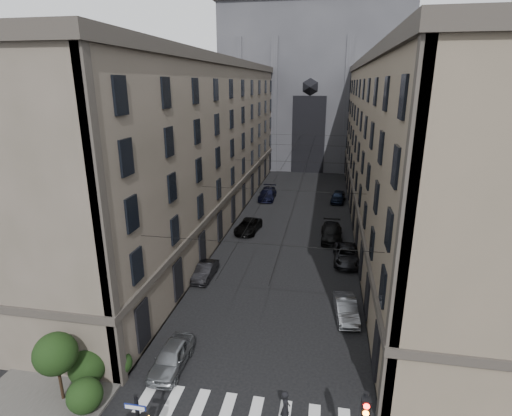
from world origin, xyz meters
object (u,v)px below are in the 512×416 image
Objects in this scene: car_right_midfar at (332,233)px; car_left_midnear at (205,271)px; car_right_far at (338,197)px; pedestrian at (285,408)px; car_left_near at (172,357)px; car_left_midfar at (248,226)px; car_right_midnear at (347,255)px; car_left_far at (267,194)px; gothic_tower at (313,75)px; car_right_near at (346,309)px.

car_left_midnear is at bearing -134.81° from car_right_midfar.
car_right_far is 40.16m from pedestrian.
car_left_near is 24.15m from car_right_midfar.
car_left_near is 0.94× the size of car_right_far.
car_right_midfar is (9.32, -0.77, 0.11)m from car_left_midfar.
car_left_midnear is 0.74× the size of car_right_midnear.
car_left_far is at bearing 90.43° from car_left_near.
gothic_tower reaches higher than car_right_far.
car_left_near is at bearing -151.07° from car_right_near.
car_left_midfar reaches higher than car_left_midnear.
gothic_tower is 10.45× the size of car_left_far.
car_right_midnear is (0.40, 9.58, 0.05)m from car_right_near.
car_right_far is (11.68, 25.73, 0.13)m from car_left_midnear.
pedestrian reaches higher than car_right_midnear.
car_right_midfar is (10.77, 10.95, 0.15)m from car_left_midnear.
car_left_near reaches higher than car_right_near.
car_right_midfar is at bearing 67.92° from car_left_near.
gothic_tower is at bearing 85.37° from car_left_midnear.
car_right_far reaches higher than car_left_midnear.
car_right_midnear reaches higher than car_left_midfar.
car_left_midfar is at bearing 149.67° from car_right_midnear.
car_right_far is at bearing 0.89° from car_left_far.
car_left_midnear is 28.26m from car_right_far.
car_left_midnear is 0.71× the size of car_left_far.
gothic_tower is 11.77× the size of car_left_midfar.
car_right_midnear is at bearing -62.79° from car_left_far.
car_left_far reaches higher than car_right_far.
car_left_midfar is (-4.75, -43.91, -17.11)m from gothic_tower.
gothic_tower is 53.24m from car_right_midnear.
car_left_near is at bearing -84.42° from car_left_midfar.
gothic_tower is 47.36m from car_left_midfar.
car_left_near is at bearing -98.55° from car_right_far.
car_right_midnear is 1.16× the size of car_right_far.
car_right_midfar is (9.20, -14.47, -0.01)m from car_left_far.
car_left_far is 1.05× the size of car_right_midnear.
car_right_near is at bearing -86.38° from car_right_midfar.
pedestrian is at bearing -95.34° from car_right_midfar.
car_right_midnear is 0.97× the size of car_right_midfar.
car_right_near is 15.02m from car_right_midfar.
car_right_midnear reaches higher than car_left_midnear.
car_left_near is at bearing 45.39° from pedestrian.
car_right_near is (10.22, -29.45, -0.12)m from car_left_far.
car_left_midnear is at bearing -156.00° from car_right_midnear.
car_right_midnear is 20.19m from car_right_far.
car_left_midnear is 12.46m from car_right_near.
car_left_midfar is at bearing -119.24° from car_right_far.
car_right_midnear is at bearing 81.32° from car_right_near.
car_left_far is (0.12, 13.70, 0.12)m from car_left_midfar.
pedestrian reaches higher than car_left_midfar.
pedestrian is (-3.66, -19.85, 0.27)m from car_right_midnear.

